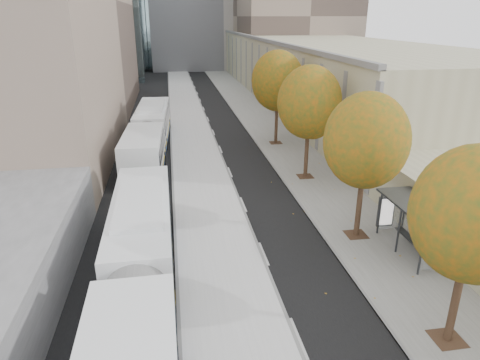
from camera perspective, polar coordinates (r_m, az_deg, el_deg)
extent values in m
cube|color=#B9B9B9|center=(42.44, -6.43, 5.98)|extent=(4.25, 150.00, 0.15)
cube|color=gray|center=(43.54, 4.20, 6.39)|extent=(4.75, 150.00, 0.08)
cube|color=tan|center=(73.46, 7.89, 15.34)|extent=(18.00, 92.00, 8.00)
cube|color=#383A3F|center=(22.03, 22.41, -3.11)|extent=(1.90, 4.40, 0.10)
cylinder|color=#383A3F|center=(20.72, 23.04, -8.70)|extent=(0.10, 0.10, 2.40)
cube|color=silver|center=(22.90, 23.54, -5.77)|extent=(0.04, 4.00, 2.10)
cylinder|color=#311C16|center=(17.18, 26.72, -14.46)|extent=(0.28, 0.28, 3.11)
sphere|color=#245019|center=(15.59, 28.74, -4.04)|extent=(4.00, 4.00, 4.00)
cylinder|color=#311C16|center=(23.10, 15.58, -3.48)|extent=(0.28, 0.28, 3.24)
sphere|color=#245019|center=(21.91, 16.48, 5.05)|extent=(4.20, 4.20, 4.20)
cylinder|color=#311C16|center=(30.90, 8.84, 3.41)|extent=(0.28, 0.28, 3.38)
sphere|color=#245019|center=(30.00, 9.24, 10.19)|extent=(4.40, 4.40, 4.40)
cylinder|color=#311C16|center=(39.22, 4.86, 7.44)|extent=(0.28, 0.28, 3.51)
sphere|color=#245019|center=(38.50, 5.03, 13.04)|extent=(4.60, 4.60, 4.60)
cube|color=white|center=(17.19, -13.34, -13.01)|extent=(2.85, 18.16, 3.02)
cube|color=black|center=(16.89, -13.50, -11.45)|extent=(2.90, 17.44, 1.05)
cube|color=white|center=(37.34, -11.95, 5.94)|extent=(3.51, 18.82, 3.12)
cube|color=black|center=(37.20, -12.01, 6.79)|extent=(3.53, 18.08, 1.08)
cube|color=#157136|center=(28.55, -12.51, 0.46)|extent=(1.98, 0.14, 1.21)
imported|color=#BBBBBB|center=(52.92, -11.72, 9.23)|extent=(1.88, 3.60, 1.17)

